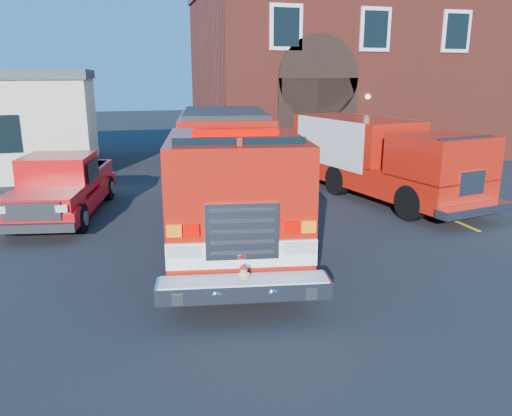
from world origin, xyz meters
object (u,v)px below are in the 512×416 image
object	(u,v)px
fire_station	(345,72)
secondary_truck	(379,156)
pickup_truck	(63,187)
fire_engine	(229,174)

from	to	relation	value
fire_station	secondary_truck	world-z (taller)	fire_station
fire_station	pickup_truck	bearing A→B (deg)	-144.09
fire_engine	secondary_truck	bearing A→B (deg)	24.35
pickup_truck	fire_engine	bearing A→B (deg)	-33.50
pickup_truck	secondary_truck	distance (m)	10.30
pickup_truck	secondary_truck	size ratio (longest dim) A/B	0.71
secondary_truck	pickup_truck	bearing A→B (deg)	178.29
fire_station	fire_engine	size ratio (longest dim) A/B	1.46
fire_station	pickup_truck	world-z (taller)	fire_station
fire_engine	pickup_truck	xyz separation A→B (m)	(-4.45, 2.95, -0.72)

